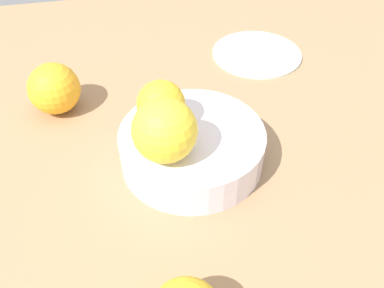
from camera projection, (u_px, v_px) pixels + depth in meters
The scene contains 6 objects.
ground_plane at pixel (192, 165), 59.09cm from camera, with size 110.00×110.00×2.00cm, color #997551.
fruit_bowl at pixel (192, 147), 56.78cm from camera, with size 19.27×19.27×5.01cm.
orange_in_bowl_0 at pixel (165, 130), 49.38cm from camera, with size 7.85×7.85×7.85cm, color yellow.
orange_in_bowl_1 at pixel (161, 104), 54.20cm from camera, with size 6.32×6.32×6.32cm, color yellow.
orange_loose_0 at pixel (54, 89), 63.93cm from camera, with size 7.81×7.81×7.81cm, color #F9A823.
side_plate at pixel (257, 53), 78.12cm from camera, with size 16.31×16.31×0.80cm, color silver.
Camera 1 is at (-8.27, -40.28, 41.53)cm, focal length 39.77 mm.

